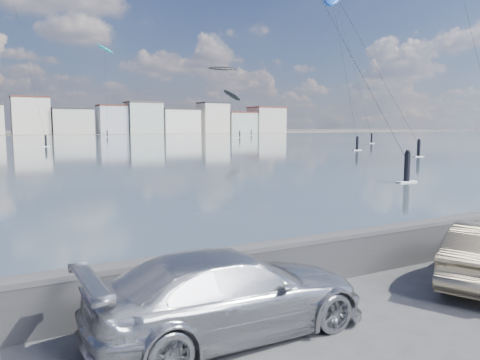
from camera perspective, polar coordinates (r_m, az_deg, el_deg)
name	(u,v)px	position (r m, az deg, el deg)	size (l,w,h in m)	color
ground	(309,358)	(7.51, 8.41, -20.67)	(700.00, 700.00, 0.00)	#333335
bay_water	(11,144)	(96.95, -26.12, 3.98)	(500.00, 177.00, 0.00)	#374051
seawall	(227,271)	(9.42, -1.61, -11.00)	(400.00, 0.36, 1.08)	#28282B
far_buildings	(2,118)	(191.40, -27.06, 6.74)	(240.79, 13.26, 14.60)	beige
car_silver	(230,293)	(7.92, -1.26, -13.60)	(1.95, 4.80, 1.39)	#B2B4B9
kitesurfer_0	(223,69)	(143.36, -2.08, 13.35)	(9.63, 13.07, 21.31)	black
kitesurfer_8	(105,50)	(159.78, -16.14, 14.94)	(7.00, 19.26, 29.98)	#19BFBF
kitesurfer_18	(232,96)	(169.53, -0.94, 10.21)	(8.34, 16.57, 16.50)	black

